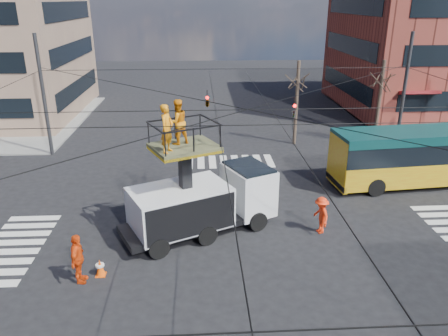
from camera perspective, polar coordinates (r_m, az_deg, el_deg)
ground at (r=19.56m, az=2.77°, el=-9.41°), size 120.00×120.00×0.00m
crosswalks at (r=19.56m, az=2.77°, el=-9.38°), size 22.40×22.40×0.02m
overhead_network at (r=18.14m, az=2.65°, el=2.98°), size 24.24×24.24×8.00m
tree_a at (r=31.46m, az=9.62°, el=11.19°), size 2.00×2.00×6.00m
tree_b at (r=33.29m, az=19.93°, el=10.78°), size 2.00×2.00×6.00m
utility_truck at (r=19.42m, az=-2.86°, el=-2.86°), size 7.31×5.07×6.19m
city_bus at (r=27.59m, az=26.30°, el=1.60°), size 12.48×3.79×3.20m
traffic_cone at (r=17.80m, az=-15.88°, el=-12.38°), size 0.36×0.36×0.70m
worker_ground at (r=17.32m, az=-18.55°, el=-11.20°), size 0.52×1.18×1.98m
flagger at (r=20.22m, az=12.53°, el=-6.04°), size 0.85×1.23×1.74m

